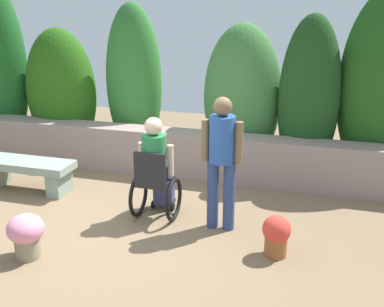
{
  "coord_description": "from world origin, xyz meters",
  "views": [
    {
      "loc": [
        2.3,
        -4.68,
        2.69
      ],
      "look_at": [
        0.76,
        0.58,
        0.85
      ],
      "focal_mm": 43.55,
      "sensor_mm": 36.0,
      "label": 1
    }
  ],
  "objects_px": {
    "person_standing_companion": "(222,155)",
    "flower_pot_terracotta_by_wall": "(26,233)",
    "stone_bench": "(26,170)",
    "person_in_wheelchair": "(156,171)",
    "flower_pot_purple_near": "(276,234)"
  },
  "relations": [
    {
      "from": "flower_pot_purple_near",
      "to": "flower_pot_terracotta_by_wall",
      "type": "height_order",
      "value": "flower_pot_terracotta_by_wall"
    },
    {
      "from": "stone_bench",
      "to": "person_in_wheelchair",
      "type": "relative_size",
      "value": 1.07
    },
    {
      "from": "flower_pot_purple_near",
      "to": "flower_pot_terracotta_by_wall",
      "type": "relative_size",
      "value": 0.94
    },
    {
      "from": "person_standing_companion",
      "to": "person_in_wheelchair",
      "type": "bearing_deg",
      "value": 161.35
    },
    {
      "from": "person_standing_companion",
      "to": "flower_pot_terracotta_by_wall",
      "type": "xyz_separation_m",
      "value": [
        -1.85,
        -1.25,
        -0.66
      ]
    },
    {
      "from": "flower_pot_purple_near",
      "to": "flower_pot_terracotta_by_wall",
      "type": "bearing_deg",
      "value": -162.96
    },
    {
      "from": "stone_bench",
      "to": "flower_pot_purple_near",
      "type": "relative_size",
      "value": 3.03
    },
    {
      "from": "stone_bench",
      "to": "person_standing_companion",
      "type": "xyz_separation_m",
      "value": [
        2.98,
        -0.37,
        0.64
      ]
    },
    {
      "from": "stone_bench",
      "to": "flower_pot_purple_near",
      "type": "height_order",
      "value": "flower_pot_purple_near"
    },
    {
      "from": "person_standing_companion",
      "to": "flower_pot_purple_near",
      "type": "height_order",
      "value": "person_standing_companion"
    },
    {
      "from": "person_in_wheelchair",
      "to": "flower_pot_purple_near",
      "type": "relative_size",
      "value": 2.83
    },
    {
      "from": "person_in_wheelchair",
      "to": "person_standing_companion",
      "type": "bearing_deg",
      "value": -6.0
    },
    {
      "from": "stone_bench",
      "to": "person_in_wheelchair",
      "type": "bearing_deg",
      "value": -2.5
    },
    {
      "from": "flower_pot_purple_near",
      "to": "person_in_wheelchair",
      "type": "bearing_deg",
      "value": 160.99
    },
    {
      "from": "flower_pot_purple_near",
      "to": "flower_pot_terracotta_by_wall",
      "type": "xyz_separation_m",
      "value": [
        -2.58,
        -0.79,
        0.03
      ]
    }
  ]
}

